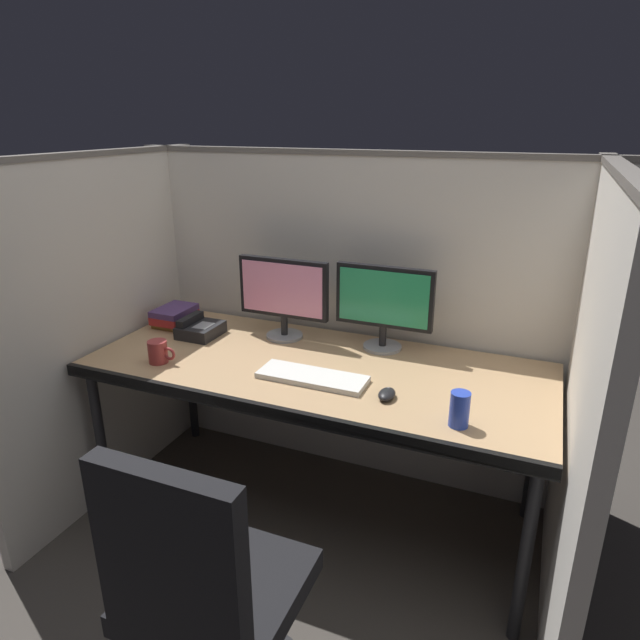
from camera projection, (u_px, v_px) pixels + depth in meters
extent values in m
plane|color=#423D38|center=(288.00, 556.00, 2.29)|extent=(8.00, 8.00, 0.00)
cube|color=beige|center=(351.00, 322.00, 2.67)|extent=(2.20, 0.05, 1.55)
cube|color=#605B56|center=(355.00, 152.00, 2.40)|extent=(2.21, 0.06, 0.02)
cube|color=beige|center=(109.00, 332.00, 2.56)|extent=(0.05, 1.40, 1.55)
cube|color=#605B56|center=(84.00, 154.00, 2.29)|extent=(0.06, 1.41, 0.02)
cube|color=beige|center=(579.00, 414.00, 1.84)|extent=(0.05, 1.40, 1.55)
cube|color=#605B56|center=(623.00, 170.00, 1.57)|extent=(0.06, 1.41, 0.02)
cube|color=tan|center=(315.00, 369.00, 2.31)|extent=(1.90, 0.80, 0.04)
cube|color=black|center=(273.00, 412.00, 1.97)|extent=(1.90, 0.02, 0.05)
cylinder|color=black|center=(101.00, 442.00, 2.46)|extent=(0.04, 0.04, 0.70)
cylinder|color=black|center=(525.00, 556.00, 1.82)|extent=(0.04, 0.04, 0.70)
cylinder|color=black|center=(191.00, 380.00, 3.05)|extent=(0.04, 0.04, 0.70)
cylinder|color=black|center=(535.00, 449.00, 2.41)|extent=(0.04, 0.04, 0.70)
cube|color=black|center=(221.00, 590.00, 1.55)|extent=(0.44, 0.44, 0.07)
cube|color=black|center=(169.00, 559.00, 1.29)|extent=(0.40, 0.06, 0.48)
cylinder|color=gray|center=(285.00, 336.00, 2.59)|extent=(0.17, 0.17, 0.01)
cylinder|color=black|center=(284.00, 325.00, 2.57)|extent=(0.03, 0.03, 0.09)
cube|color=black|center=(283.00, 288.00, 2.51)|extent=(0.43, 0.03, 0.27)
cube|color=pink|center=(282.00, 289.00, 2.49)|extent=(0.39, 0.01, 0.23)
cylinder|color=gray|center=(382.00, 347.00, 2.46)|extent=(0.17, 0.17, 0.01)
cylinder|color=black|center=(383.00, 336.00, 2.44)|extent=(0.03, 0.03, 0.09)
cube|color=black|center=(384.00, 297.00, 2.38)|extent=(0.43, 0.03, 0.27)
cube|color=#268C59|center=(383.00, 298.00, 2.37)|extent=(0.39, 0.01, 0.23)
cube|color=silver|center=(312.00, 377.00, 2.16)|extent=(0.43, 0.15, 0.02)
ellipsoid|color=black|center=(387.00, 394.00, 2.02)|extent=(0.06, 0.10, 0.03)
cylinder|color=#59595B|center=(388.00, 389.00, 2.03)|extent=(0.01, 0.01, 0.01)
cube|color=olive|center=(177.00, 322.00, 2.75)|extent=(0.15, 0.21, 0.02)
cube|color=#B22626|center=(175.00, 317.00, 2.73)|extent=(0.15, 0.21, 0.04)
cube|color=#4C3366|center=(174.00, 310.00, 2.72)|extent=(0.15, 0.21, 0.03)
cylinder|color=#263FB2|center=(460.00, 409.00, 1.82)|extent=(0.07, 0.07, 0.12)
cylinder|color=#993333|center=(158.00, 352.00, 2.31)|extent=(0.08, 0.08, 0.09)
torus|color=#993333|center=(169.00, 354.00, 2.28)|extent=(0.06, 0.01, 0.06)
cube|color=black|center=(201.00, 330.00, 2.60)|extent=(0.17, 0.19, 0.06)
cube|color=black|center=(190.00, 319.00, 2.60)|extent=(0.04, 0.17, 0.03)
cube|color=gray|center=(204.00, 326.00, 2.57)|extent=(0.07, 0.09, 0.00)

